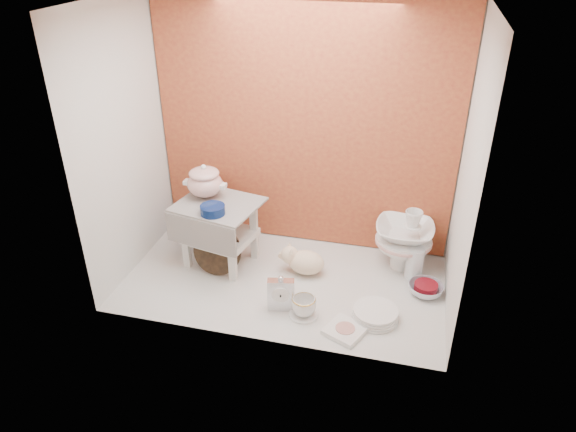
# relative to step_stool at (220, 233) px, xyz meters

# --- Properties ---
(ground) EXTENTS (1.80, 1.80, 0.00)m
(ground) POSITION_rel_step_stool_xyz_m (0.41, -0.10, -0.20)
(ground) COLOR silver
(ground) RESTS_ON ground
(niche_shell) EXTENTS (1.86, 1.03, 1.53)m
(niche_shell) POSITION_rel_step_stool_xyz_m (0.41, 0.08, 0.73)
(niche_shell) COLOR #B35D2C
(niche_shell) RESTS_ON ground
(step_stool) EXTENTS (0.52, 0.47, 0.40)m
(step_stool) POSITION_rel_step_stool_xyz_m (0.00, 0.00, 0.00)
(step_stool) COLOR silver
(step_stool) RESTS_ON ground
(soup_tureen) EXTENTS (0.30, 0.30, 0.20)m
(soup_tureen) POSITION_rel_step_stool_xyz_m (-0.10, 0.07, 0.30)
(soup_tureen) COLOR white
(soup_tureen) RESTS_ON step_stool
(cobalt_bowl) EXTENTS (0.15, 0.15, 0.05)m
(cobalt_bowl) POSITION_rel_step_stool_xyz_m (0.02, -0.12, 0.22)
(cobalt_bowl) COLOR #0A1C4E
(cobalt_bowl) RESTS_ON step_stool
(floral_platter) EXTENTS (0.43, 0.22, 0.42)m
(floral_platter) POSITION_rel_step_stool_xyz_m (-0.22, 0.34, 0.01)
(floral_platter) COLOR silver
(floral_platter) RESTS_ON ground
(blue_white_vase) EXTENTS (0.31, 0.31, 0.27)m
(blue_white_vase) POSITION_rel_step_stool_xyz_m (-0.22, 0.21, -0.06)
(blue_white_vase) COLOR silver
(blue_white_vase) RESTS_ON ground
(lacquer_tray) EXTENTS (0.29, 0.12, 0.28)m
(lacquer_tray) POSITION_rel_step_stool_xyz_m (0.01, -0.09, -0.06)
(lacquer_tray) COLOR black
(lacquer_tray) RESTS_ON ground
(mantel_clock) EXTENTS (0.15, 0.08, 0.21)m
(mantel_clock) POSITION_rel_step_stool_xyz_m (0.46, -0.35, -0.10)
(mantel_clock) COLOR silver
(mantel_clock) RESTS_ON ground
(plush_pig) EXTENTS (0.32, 0.27, 0.16)m
(plush_pig) POSITION_rel_step_stool_xyz_m (0.52, 0.00, -0.12)
(plush_pig) COLOR beige
(plush_pig) RESTS_ON ground
(teacup_saucer) EXTENTS (0.18, 0.18, 0.01)m
(teacup_saucer) POSITION_rel_step_stool_xyz_m (0.59, -0.37, -0.19)
(teacup_saucer) COLOR white
(teacup_saucer) RESTS_ON ground
(gold_rim_teacup) EXTENTS (0.17, 0.17, 0.10)m
(gold_rim_teacup) POSITION_rel_step_stool_xyz_m (0.59, -0.37, -0.14)
(gold_rim_teacup) COLOR white
(gold_rim_teacup) RESTS_ON teacup_saucer
(lattice_dish) EXTENTS (0.24, 0.24, 0.03)m
(lattice_dish) POSITION_rel_step_stool_xyz_m (0.82, -0.45, -0.19)
(lattice_dish) COLOR white
(lattice_dish) RESTS_ON ground
(dinner_plate_stack) EXTENTS (0.32, 0.32, 0.06)m
(dinner_plate_stack) POSITION_rel_step_stool_xyz_m (0.96, -0.31, -0.17)
(dinner_plate_stack) COLOR white
(dinner_plate_stack) RESTS_ON ground
(crystal_bowl) EXTENTS (0.23, 0.23, 0.06)m
(crystal_bowl) POSITION_rel_step_stool_xyz_m (1.21, -0.03, -0.17)
(crystal_bowl) COLOR silver
(crystal_bowl) RESTS_ON ground
(clear_glass_vase) EXTENTS (0.12, 0.12, 0.20)m
(clear_glass_vase) POSITION_rel_step_stool_xyz_m (1.13, 0.11, -0.10)
(clear_glass_vase) COLOR silver
(clear_glass_vase) RESTS_ON ground
(porcelain_tower) EXTENTS (0.42, 0.42, 0.38)m
(porcelain_tower) POSITION_rel_step_stool_xyz_m (1.06, 0.22, -0.01)
(porcelain_tower) COLOR white
(porcelain_tower) RESTS_ON ground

